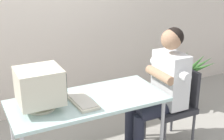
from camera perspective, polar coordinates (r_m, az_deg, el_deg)
The scene contains 6 objects.
desk at distance 3.02m, azimuth -4.35°, elevation -6.19°, with size 1.47×0.67×0.74m.
crt_monitor at distance 2.78m, azimuth -12.80°, elevation -2.92°, with size 0.39×0.34×0.37m.
keyboard at distance 2.93m, azimuth -5.48°, elevation -5.50°, with size 0.20×0.44×0.03m.
office_chair at distance 3.55m, azimuth 11.23°, elevation -5.60°, with size 0.44×0.44×0.87m.
person_seated at distance 3.35m, azimuth 8.97°, elevation -2.67°, with size 0.71×0.60×1.33m.
potted_plant at distance 4.32m, azimuth 13.14°, elevation -1.91°, with size 0.74×0.71×0.89m.
Camera 1 is at (-1.00, -2.51, 2.02)m, focal length 50.95 mm.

